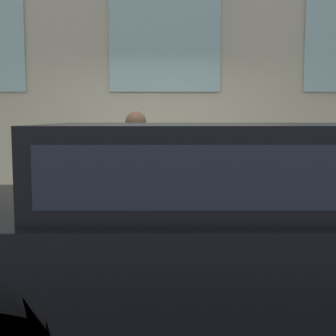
% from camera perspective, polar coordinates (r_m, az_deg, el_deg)
% --- Properties ---
extents(ground_plane, '(80.00, 80.00, 0.00)m').
position_cam_1_polar(ground_plane, '(4.84, -0.41, -12.82)').
color(ground_plane, '#38383A').
extents(sidewalk, '(2.24, 60.00, 0.13)m').
position_cam_1_polar(sidewalk, '(5.90, -0.39, -8.66)').
color(sidewalk, '#A8A093').
rests_on(sidewalk, ground_plane).
extents(fire_hydrant, '(0.37, 0.48, 0.79)m').
position_cam_1_polar(fire_hydrant, '(5.13, 4.13, -5.50)').
color(fire_hydrant, '#2D7260').
rests_on(fire_hydrant, sidewalk).
extents(person, '(0.37, 0.24, 1.51)m').
position_cam_1_polar(person, '(5.39, -3.92, 0.47)').
color(person, '#232328').
rests_on(person, sidewalk).
extents(parked_truck_black_near, '(1.88, 4.29, 1.53)m').
position_cam_1_polar(parked_truck_black_near, '(3.54, 6.34, -5.15)').
color(parked_truck_black_near, black).
rests_on(parked_truck_black_near, ground_plane).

